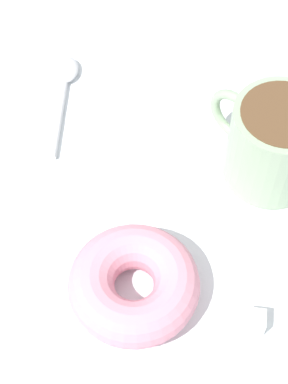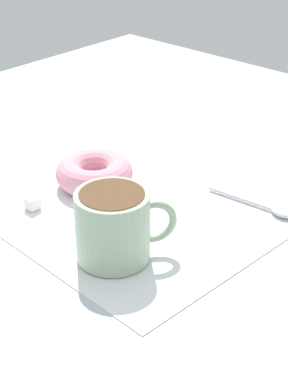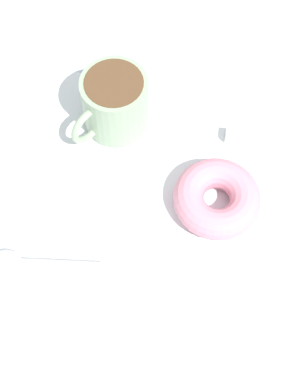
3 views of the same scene
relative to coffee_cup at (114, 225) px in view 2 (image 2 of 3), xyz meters
The scene contains 6 objects.
ground_plane 13.26cm from the coffee_cup, 23.83° to the left, with size 120.00×120.00×2.00cm, color #B2BCC6.
napkin 12.93cm from the coffee_cup, 26.31° to the left, with size 35.60×35.60×0.30cm, color white.
coffee_cup is the anchor object (origin of this frame).
donut 17.84cm from the coffee_cup, 53.78° to the left, with size 10.70×10.70×3.78cm, color pink.
spoon 22.74cm from the coffee_cup, 20.60° to the right, with size 2.72×13.18×0.90cm.
sugar_cube 15.99cm from the coffee_cup, 88.10° to the left, with size 1.61×1.61×1.61cm, color white.
Camera 2 is at (-54.06, -48.60, 42.97)cm, focal length 60.00 mm.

